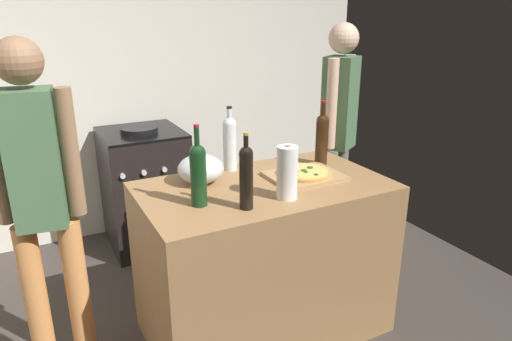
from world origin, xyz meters
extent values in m
cube|color=#3F3833|center=(0.00, 1.23, -0.01)|extent=(4.16, 3.06, 0.02)
cube|color=silver|center=(0.00, 2.51, 1.30)|extent=(4.16, 0.10, 2.60)
cube|color=#9E7247|center=(0.23, 0.74, 0.46)|extent=(1.34, 0.78, 0.92)
cube|color=tan|center=(0.49, 0.73, 0.93)|extent=(0.40, 0.32, 0.02)
cylinder|color=tan|center=(0.49, 0.73, 0.94)|extent=(0.30, 0.30, 0.02)
cylinder|color=#EAC660|center=(0.49, 0.73, 0.96)|extent=(0.26, 0.26, 0.00)
cylinder|color=#335926|center=(0.43, 0.72, 0.96)|extent=(0.02, 0.02, 0.01)
cylinder|color=#335926|center=(0.50, 0.64, 0.96)|extent=(0.02, 0.02, 0.01)
cylinder|color=#335926|center=(0.54, 0.75, 0.96)|extent=(0.03, 0.03, 0.01)
cylinder|color=#335926|center=(0.48, 0.70, 0.96)|extent=(0.02, 0.02, 0.01)
cylinder|color=#335926|center=(0.40, 0.67, 0.96)|extent=(0.02, 0.02, 0.01)
cylinder|color=#335926|center=(0.44, 0.80, 0.96)|extent=(0.03, 0.03, 0.01)
cylinder|color=#335926|center=(0.48, 0.73, 0.96)|extent=(0.03, 0.03, 0.01)
cylinder|color=#335926|center=(0.45, 0.79, 0.96)|extent=(0.03, 0.03, 0.01)
cylinder|color=#B2B2B7|center=(-0.06, 0.92, 0.92)|extent=(0.11, 0.11, 0.01)
ellipsoid|color=silver|center=(-0.06, 0.92, 0.99)|extent=(0.25, 0.25, 0.15)
cylinder|color=white|center=(0.24, 0.52, 1.05)|extent=(0.10, 0.10, 0.27)
cylinder|color=#997551|center=(0.24, 0.52, 1.05)|extent=(0.03, 0.03, 0.27)
cylinder|color=#143819|center=(-0.17, 0.64, 1.05)|extent=(0.08, 0.08, 0.26)
sphere|color=#143819|center=(-0.17, 0.64, 1.18)|extent=(0.08, 0.08, 0.08)
cylinder|color=#143819|center=(-0.17, 0.64, 1.25)|extent=(0.02, 0.02, 0.10)
cylinder|color=maroon|center=(-0.17, 0.64, 1.31)|extent=(0.03, 0.03, 0.01)
cylinder|color=#331E0F|center=(0.71, 0.89, 1.05)|extent=(0.08, 0.08, 0.27)
sphere|color=#331E0F|center=(0.71, 0.89, 1.18)|extent=(0.08, 0.08, 0.08)
cylinder|color=#331E0F|center=(0.71, 0.89, 1.25)|extent=(0.03, 0.03, 0.09)
cylinder|color=maroon|center=(0.71, 0.89, 1.30)|extent=(0.03, 0.03, 0.01)
cylinder|color=black|center=(0.01, 0.50, 1.05)|extent=(0.07, 0.07, 0.27)
sphere|color=black|center=(0.01, 0.50, 1.19)|extent=(0.07, 0.07, 0.07)
cylinder|color=black|center=(0.01, 0.50, 1.24)|extent=(0.02, 0.02, 0.07)
cylinder|color=gold|center=(0.01, 0.50, 1.28)|extent=(0.02, 0.02, 0.01)
cylinder|color=silver|center=(0.18, 1.05, 1.05)|extent=(0.08, 0.08, 0.27)
sphere|color=silver|center=(0.18, 1.05, 1.19)|extent=(0.08, 0.08, 0.08)
cylinder|color=silver|center=(0.18, 1.05, 1.25)|extent=(0.03, 0.03, 0.07)
cylinder|color=black|center=(0.18, 1.05, 1.29)|extent=(0.03, 0.03, 0.01)
cube|color=black|center=(-0.09, 2.11, 0.46)|extent=(0.60, 0.62, 0.92)
cube|color=black|center=(-0.09, 2.11, 0.93)|extent=(0.60, 0.62, 0.02)
cylinder|color=silver|center=(-0.31, 1.79, 0.72)|extent=(0.04, 0.02, 0.04)
cylinder|color=silver|center=(-0.16, 1.79, 0.72)|extent=(0.04, 0.02, 0.04)
cylinder|color=silver|center=(-0.01, 1.79, 0.72)|extent=(0.04, 0.02, 0.04)
cylinder|color=silver|center=(0.14, 1.79, 0.72)|extent=(0.04, 0.02, 0.04)
cylinder|color=black|center=(-0.10, 2.08, 0.96)|extent=(0.28, 0.28, 0.04)
cylinder|color=#D88C4C|center=(-0.95, 0.94, 0.42)|extent=(0.11, 0.11, 0.85)
cylinder|color=#D88C4C|center=(-0.75, 0.90, 0.42)|extent=(0.11, 0.11, 0.85)
cube|color=#4C724C|center=(-0.85, 0.92, 1.17)|extent=(0.25, 0.23, 0.64)
cylinder|color=#936B4C|center=(-0.70, 0.89, 1.18)|extent=(0.08, 0.08, 0.60)
sphere|color=#936B4C|center=(-0.85, 0.92, 1.60)|extent=(0.20, 0.20, 0.20)
cylinder|color=slate|center=(1.22, 1.34, 0.43)|extent=(0.11, 0.11, 0.86)
cylinder|color=slate|center=(1.06, 1.24, 0.43)|extent=(0.11, 0.11, 0.86)
cube|color=#4C724C|center=(1.14, 1.29, 1.18)|extent=(0.29, 0.29, 0.65)
cylinder|color=beige|center=(1.27, 1.37, 1.20)|extent=(0.08, 0.08, 0.61)
cylinder|color=beige|center=(1.01, 1.21, 1.20)|extent=(0.08, 0.08, 0.61)
sphere|color=beige|center=(1.14, 1.29, 1.63)|extent=(0.21, 0.21, 0.21)
camera|label=1|loc=(-0.87, -1.29, 1.80)|focal=32.17mm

